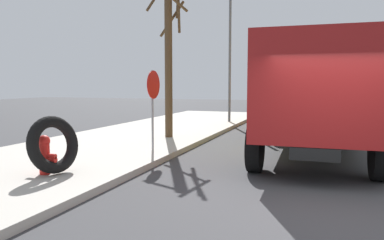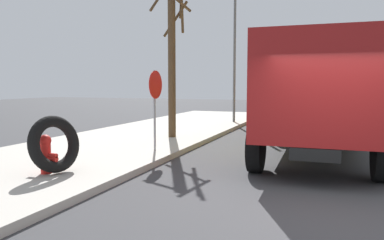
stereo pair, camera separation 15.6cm
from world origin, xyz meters
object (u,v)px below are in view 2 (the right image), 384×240
loose_tire (55,144)px  bare_tree (172,56)px  fire_hydrant (46,153)px  dump_truck_blue (341,89)px  street_light_pole (234,61)px  stop_sign (155,95)px  dump_truck_green (326,88)px  dump_truck_yellow (318,97)px  dump_truck_orange (302,91)px

loose_tire → bare_tree: 6.03m
fire_hydrant → dump_truck_blue: size_ratio=0.11×
bare_tree → street_light_pole: size_ratio=0.95×
stop_sign → dump_truck_blue: bearing=-14.1°
fire_hydrant → street_light_pole: bearing=-4.8°
dump_truck_blue → dump_truck_green: (12.72, 1.29, 0.00)m
dump_truck_yellow → street_light_pole: (7.05, 4.06, 1.43)m
stop_sign → street_light_pole: bearing=-0.5°
street_light_pole → dump_truck_green: bearing=-8.6°
dump_truck_blue → dump_truck_orange: bearing=169.5°
dump_truck_orange → bare_tree: bare_tree is taller
stop_sign → dump_truck_yellow: bearing=-73.3°
dump_truck_blue → bare_tree: 18.43m
fire_hydrant → dump_truck_yellow: dump_truck_yellow is taller
fire_hydrant → dump_truck_green: size_ratio=0.11×
stop_sign → dump_truck_orange: bearing=-18.0°
dump_truck_green → street_light_pole: bearing=171.4°
stop_sign → dump_truck_green: (32.76, -3.76, -0.05)m
loose_tire → street_light_pole: size_ratio=0.20×
dump_truck_green → bare_tree: bare_tree is taller
dump_truck_blue → bare_tree: bare_tree is taller
dump_truck_yellow → dump_truck_blue: 18.82m
loose_tire → street_light_pole: street_light_pole is taller
fire_hydrant → dump_truck_yellow: 6.76m
stop_sign → bare_tree: bearing=13.6°
stop_sign → dump_truck_green: size_ratio=0.31×
dump_truck_orange → street_light_pole: size_ratio=1.21×
dump_truck_green → fire_hydrant: bearing=172.6°
loose_tire → street_light_pole: bearing=-4.1°
stop_sign → street_light_pole: street_light_pole is taller
dump_truck_orange → loose_tire: bearing=163.1°
loose_tire → dump_truck_yellow: dump_truck_yellow is taller
dump_truck_yellow → street_light_pole: bearing=29.9°
stop_sign → dump_truck_orange: size_ratio=0.31×
stop_sign → bare_tree: 2.90m
fire_hydrant → dump_truck_blue: (23.22, -5.94, 1.04)m
dump_truck_orange → street_light_pole: (-1.24, 3.03, 1.43)m
loose_tire → dump_truck_orange: size_ratio=0.17×
dump_truck_blue → dump_truck_green: bearing=5.8°
dump_truck_green → dump_truck_blue: bearing=-174.2°
street_light_pole → dump_truck_yellow: bearing=-150.1°
loose_tire → dump_truck_orange: (12.62, -3.84, 0.87)m
dump_truck_yellow → dump_truck_orange: same height
fire_hydrant → stop_sign: bearing=-15.6°
fire_hydrant → dump_truck_orange: dump_truck_orange is taller
fire_hydrant → dump_truck_blue: 23.98m
dump_truck_orange → dump_truck_blue: bearing=-10.5°
dump_truck_orange → bare_tree: size_ratio=1.27×
loose_tire → bare_tree: (5.63, -0.12, 2.14)m
fire_hydrant → dump_truck_orange: 13.36m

